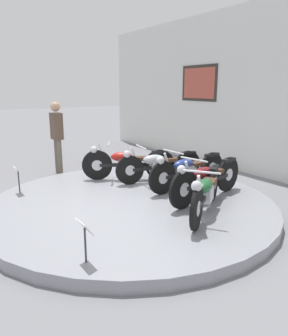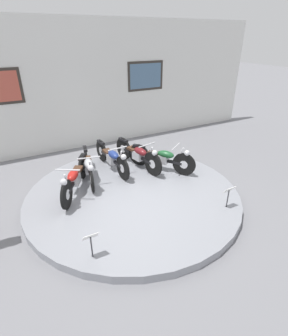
% 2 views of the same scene
% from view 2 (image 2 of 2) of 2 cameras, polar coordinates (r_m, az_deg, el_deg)
% --- Properties ---
extents(ground_plane, '(60.00, 60.00, 0.00)m').
position_cam_2_polar(ground_plane, '(6.44, -2.36, -6.42)').
color(ground_plane, slate).
extents(display_platform, '(5.03, 5.03, 0.17)m').
position_cam_2_polar(display_platform, '(6.39, -2.38, -5.77)').
color(display_platform, gray).
rests_on(display_platform, ground_plane).
extents(back_wall, '(14.00, 0.22, 4.07)m').
position_cam_2_polar(back_wall, '(9.16, -13.89, 16.76)').
color(back_wall, silver).
rests_on(back_wall, ground_plane).
extents(motorcycle_red, '(1.08, 1.74, 0.80)m').
position_cam_2_polar(motorcycle_red, '(6.34, -14.85, -2.01)').
color(motorcycle_red, black).
rests_on(motorcycle_red, display_platform).
extents(motorcycle_silver, '(0.57, 1.93, 0.78)m').
position_cam_2_polar(motorcycle_silver, '(6.86, -11.98, 0.47)').
color(motorcycle_silver, black).
rests_on(motorcycle_silver, display_platform).
extents(motorcycle_blue, '(0.54, 1.98, 0.79)m').
position_cam_2_polar(motorcycle_blue, '(7.22, -6.99, 2.34)').
color(motorcycle_blue, black).
rests_on(motorcycle_blue, display_platform).
extents(motorcycle_maroon, '(0.56, 1.99, 0.81)m').
position_cam_2_polar(motorcycle_maroon, '(7.32, -1.28, 3.03)').
color(motorcycle_maroon, black).
rests_on(motorcycle_maroon, display_platform).
extents(motorcycle_green, '(1.17, 1.66, 0.79)m').
position_cam_2_polar(motorcycle_green, '(7.17, 3.96, 2.30)').
color(motorcycle_green, black).
rests_on(motorcycle_green, display_platform).
extents(info_placard_front_left, '(0.26, 0.11, 0.51)m').
position_cam_2_polar(info_placard_front_left, '(4.53, -11.52, -15.05)').
color(info_placard_front_left, '#333338').
rests_on(info_placard_front_left, display_platform).
extents(info_placard_front_centre, '(0.26, 0.11, 0.51)m').
position_cam_2_polar(info_placard_front_centre, '(5.89, 17.96, -5.09)').
color(info_placard_front_centre, '#333338').
rests_on(info_placard_front_centre, display_platform).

